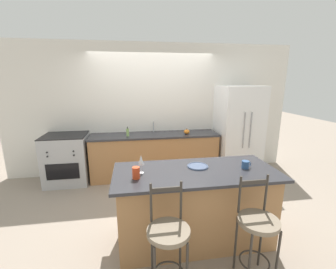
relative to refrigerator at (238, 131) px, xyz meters
The scene contains 15 objects.
ground_plane 1.99m from the refrigerator, behind, with size 18.00×18.00×0.00m, color gray.
wall_back 1.84m from the refrigerator, 166.85° to the left, with size 6.00×0.07×2.70m.
back_counter 1.81m from the refrigerator, behind, with size 2.58×0.65×0.90m.
sink_faucet 1.77m from the refrigerator, behind, with size 0.02×0.13×0.22m.
kitchen_island 2.47m from the refrigerator, 126.91° to the right, with size 1.93×0.84×0.93m.
refrigerator is the anchor object (origin of this frame).
oven_range 3.49m from the refrigerator, behind, with size 0.79×0.70×0.96m.
bar_stool_near 3.24m from the refrigerator, 126.03° to the right, with size 0.39×0.39×1.06m.
bar_stool_far 2.81m from the refrigerator, 111.46° to the right, with size 0.39×0.39×1.06m.
dinner_plate 2.30m from the refrigerator, 127.54° to the right, with size 0.26×0.26×0.02m.
wine_glass 2.84m from the refrigerator, 137.75° to the right, with size 0.06×0.06×0.22m.
coffee_mug 2.13m from the refrigerator, 113.35° to the right, with size 0.12×0.09×0.09m.
tumbler_cup 2.97m from the refrigerator, 136.55° to the right, with size 0.08×0.08×0.13m.
pumpkin_decoration 1.10m from the refrigerator, behind, with size 0.12×0.12×0.11m.
soap_bottle 2.28m from the refrigerator, behind, with size 0.06×0.06×0.18m.
Camera 1 is at (-0.42, -4.06, 1.97)m, focal length 24.00 mm.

